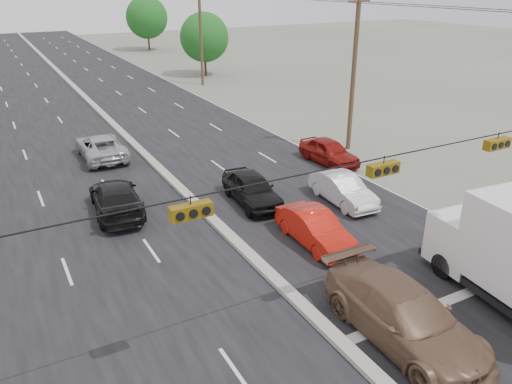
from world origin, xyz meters
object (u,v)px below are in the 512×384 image
at_px(tree_right_far, 147,17).
at_px(queue_car_a, 252,189).
at_px(queue_car_b, 343,190).
at_px(oncoming_far, 101,147).
at_px(oncoming_near, 116,198).
at_px(utility_pole_right_b, 354,72).
at_px(tan_sedan, 404,316).
at_px(utility_pole_right_c, 201,35).
at_px(red_sedan, 315,229).
at_px(queue_car_e, 329,152).
at_px(tree_right_mid, 204,37).

height_order(tree_right_far, queue_car_a, tree_right_far).
height_order(tree_right_far, queue_car_b, tree_right_far).
bearing_deg(oncoming_far, oncoming_near, 83.13).
xyz_separation_m(utility_pole_right_b, oncoming_near, (-16.20, -2.62, -4.33)).
height_order(tan_sedan, oncoming_far, tan_sedan).
distance_m(tree_right_far, queue_car_b, 62.73).
bearing_deg(utility_pole_right_c, oncoming_near, -120.40).
bearing_deg(queue_car_b, utility_pole_right_b, 52.99).
bearing_deg(red_sedan, queue_car_a, 95.52).
bearing_deg(queue_car_a, red_sedan, -81.05).
xyz_separation_m(queue_car_b, queue_car_e, (2.90, 5.15, 0.04)).
bearing_deg(queue_car_a, queue_car_e, 27.86).
height_order(tree_right_mid, tree_right_far, tree_right_far).
bearing_deg(oncoming_far, tree_right_far, -109.62).
height_order(red_sedan, oncoming_near, oncoming_near).
bearing_deg(tree_right_far, tan_sedan, -101.23).
relative_size(utility_pole_right_b, tree_right_mid, 1.40).
height_order(tree_right_mid, tan_sedan, tree_right_mid).
relative_size(red_sedan, oncoming_far, 0.80).
xyz_separation_m(queue_car_a, queue_car_e, (6.98, 3.00, -0.04)).
bearing_deg(queue_car_e, tree_right_far, 80.95).
height_order(utility_pole_right_b, tree_right_mid, utility_pole_right_b).
bearing_deg(queue_car_b, red_sedan, -139.13).
xyz_separation_m(red_sedan, queue_car_e, (6.60, 8.01, 0.04)).
distance_m(utility_pole_right_b, queue_car_b, 10.02).
relative_size(tree_right_mid, oncoming_far, 1.30).
bearing_deg(queue_car_a, oncoming_near, 165.95).
height_order(queue_car_e, oncoming_near, oncoming_near).
distance_m(utility_pole_right_b, red_sedan, 14.31).
bearing_deg(tree_right_mid, oncoming_far, -126.03).
distance_m(queue_car_a, queue_car_e, 7.60).
distance_m(utility_pole_right_b, tan_sedan, 19.84).
relative_size(utility_pole_right_c, tree_right_far, 1.23).
distance_m(tree_right_mid, queue_car_e, 32.40).
bearing_deg(queue_car_a, utility_pole_right_c, 76.20).
bearing_deg(oncoming_near, oncoming_far, -92.20).
distance_m(tan_sedan, queue_car_e, 16.40).
xyz_separation_m(red_sedan, queue_car_a, (-0.38, 5.01, 0.07)).
bearing_deg(queue_car_e, queue_car_b, -122.02).
relative_size(utility_pole_right_b, queue_car_a, 2.15).
bearing_deg(oncoming_far, queue_car_a, 116.74).
bearing_deg(utility_pole_right_b, queue_car_e, -148.99).
xyz_separation_m(tree_right_far, queue_car_a, (-13.38, -59.75, -4.16)).
bearing_deg(oncoming_near, queue_car_b, 163.39).
xyz_separation_m(tree_right_far, oncoming_near, (-19.70, -57.62, -4.18)).
bearing_deg(tree_right_far, utility_pole_right_c, -96.65).
height_order(utility_pole_right_c, queue_car_e, utility_pole_right_c).
relative_size(red_sedan, queue_car_a, 0.94).
relative_size(tree_right_far, queue_car_e, 1.84).
bearing_deg(tree_right_mid, utility_pole_right_b, -94.76).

